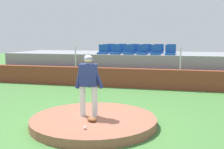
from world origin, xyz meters
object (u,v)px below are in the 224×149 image
at_px(fielding_glove, 92,119).
at_px(stadium_chair_0, 103,51).
at_px(stadium_chair_11, 171,51).
at_px(stadium_chair_14, 135,50).
at_px(stadium_chair_13, 122,50).
at_px(stadium_chair_5, 170,52).
at_px(stadium_chair_4, 156,52).
at_px(baseball, 85,128).
at_px(stadium_chair_2, 129,51).
at_px(stadium_chair_8, 132,51).
at_px(stadium_chair_15, 147,50).
at_px(stadium_chair_1, 116,51).
at_px(stadium_chair_7, 119,50).
at_px(stadium_chair_6, 107,50).
at_px(stadium_chair_10, 157,51).
at_px(stadium_chair_12, 111,50).
at_px(stadium_chair_9, 144,51).
at_px(stadium_chair_17, 171,50).
at_px(stadium_chair_3, 142,52).
at_px(pitcher, 88,80).

distance_m(fielding_glove, stadium_chair_0, 7.68).
bearing_deg(stadium_chair_11, stadium_chair_14, -23.14).
bearing_deg(stadium_chair_13, fielding_glove, 97.08).
bearing_deg(stadium_chair_5, stadium_chair_4, 2.79).
distance_m(baseball, stadium_chair_2, 8.09).
relative_size(stadium_chair_0, stadium_chair_8, 1.00).
distance_m(stadium_chair_4, stadium_chair_15, 1.93).
bearing_deg(stadium_chair_5, stadium_chair_1, 0.80).
bearing_deg(stadium_chair_7, stadium_chair_6, -1.76).
relative_size(stadium_chair_11, stadium_chair_13, 1.00).
distance_m(stadium_chair_11, stadium_chair_13, 2.94).
xyz_separation_m(stadium_chair_4, stadium_chair_10, (0.00, 0.94, 0.00)).
height_order(stadium_chair_2, stadium_chair_4, same).
bearing_deg(baseball, stadium_chair_12, 100.87).
xyz_separation_m(stadium_chair_9, stadium_chair_17, (1.41, 0.95, 0.00)).
bearing_deg(stadium_chair_3, stadium_chair_10, -127.64).
xyz_separation_m(stadium_chair_3, stadium_chair_5, (1.39, -0.02, 0.00)).
bearing_deg(stadium_chair_3, fielding_glove, 87.96).
relative_size(pitcher, stadium_chair_11, 3.44).
bearing_deg(stadium_chair_5, stadium_chair_13, -32.84).
distance_m(stadium_chair_0, stadium_chair_13, 1.94).
bearing_deg(stadium_chair_7, stadium_chair_12, -52.72).
bearing_deg(stadium_chair_13, stadium_chair_0, 69.75).
bearing_deg(stadium_chair_5, stadium_chair_6, -14.33).
bearing_deg(stadium_chair_10, stadium_chair_7, 1.10).
relative_size(stadium_chair_0, stadium_chair_1, 1.00).
relative_size(pitcher, stadium_chair_2, 3.44).
distance_m(stadium_chair_9, stadium_chair_10, 0.70).
bearing_deg(stadium_chair_8, stadium_chair_15, -128.70).
distance_m(stadium_chair_9, stadium_chair_11, 1.41).
bearing_deg(baseball, pitcher, 104.46).
distance_m(pitcher, stadium_chair_12, 8.83).
relative_size(fielding_glove, stadium_chair_14, 0.60).
bearing_deg(stadium_chair_14, stadium_chair_11, 156.86).
relative_size(stadium_chair_4, stadium_chair_15, 1.00).
xyz_separation_m(stadium_chair_5, stadium_chair_17, (0.01, 1.81, 0.00)).
xyz_separation_m(stadium_chair_2, stadium_chair_10, (1.36, 0.93, 0.00)).
bearing_deg(baseball, stadium_chair_0, 103.06).
distance_m(stadium_chair_0, stadium_chair_10, 2.91).
bearing_deg(pitcher, stadium_chair_12, 92.93).
distance_m(stadium_chair_0, stadium_chair_17, 3.92).
bearing_deg(stadium_chair_3, baseball, 88.38).
xyz_separation_m(stadium_chair_8, stadium_chair_13, (-0.74, 0.89, 0.00)).
distance_m(stadium_chair_15, stadium_chair_17, 1.36).
xyz_separation_m(stadium_chair_0, stadium_chair_15, (2.10, 1.80, 0.00)).
relative_size(stadium_chair_13, stadium_chair_15, 1.00).
relative_size(stadium_chair_5, stadium_chair_14, 1.00).
bearing_deg(fielding_glove, stadium_chair_6, 139.41).
distance_m(fielding_glove, stadium_chair_3, 7.51).
bearing_deg(baseball, stadium_chair_2, 93.22).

